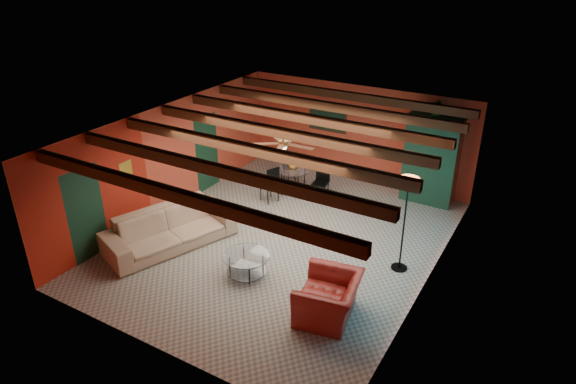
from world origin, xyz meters
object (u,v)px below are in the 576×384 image
Objects in this scene: armoire at (432,160)px; floor_lamp at (404,225)px; coffee_table at (246,265)px; armchair at (329,298)px; vase at (293,155)px; potted_plant at (439,108)px; sofa at (170,229)px; dining_table at (293,176)px.

armoire is 3.45m from floor_lamp.
floor_lamp is at bearing 34.63° from coffee_table.
armchair is 1.26× the size of coffee_table.
potted_plant is at bearing 23.92° from vase.
sofa is 2.13m from coffee_table.
potted_plant is (-0.43, 3.43, 1.46)m from floor_lamp.
armchair is 5.09m from dining_table.
sofa is 5.04m from floor_lamp.
armoire reaches higher than sofa.
armoire reaches higher than coffee_table.
potted_plant is at bearing 167.54° from armchair.
potted_plant is (3.24, 1.44, 2.00)m from dining_table.
armoire is at bearing 23.92° from vase.
vase is (-3.24, -1.44, -1.40)m from potted_plant.
armchair is 0.63× the size of dining_table.
armchair is 5.57m from armoire.
sofa is 6.70m from armoire.
vase is (-3.24, -1.44, -0.02)m from armoire.
armoire is (4.28, 5.11, 0.70)m from sofa.
sofa is 1.38× the size of floor_lamp.
armoire reaches higher than armchair.
floor_lamp is at bearing -28.40° from vase.
vase is at bearing 0.00° from dining_table.
dining_table is 4.21m from floor_lamp.
floor_lamp is 4.18m from vase.
armchair is 2.27m from floor_lamp.
potted_plant is (2.17, 5.22, 2.25)m from coffee_table.
potted_plant is at bearing 23.92° from dining_table.
vase reaches higher than armchair.
coffee_table is 3.26m from floor_lamp.
floor_lamp is at bearing -82.02° from armoire.
armchair is 5.91m from potted_plant.
sofa is at bearing -105.83° from vase.
dining_table is 0.93× the size of floor_lamp.
potted_plant is at bearing -19.33° from sofa.
coffee_table is 5.72m from armoire.
dining_table is (-3.05, 4.08, 0.11)m from armchair.
floor_lamp is (3.67, -1.99, 0.53)m from dining_table.
armoire is (3.24, 1.44, 0.62)m from dining_table.
potted_plant is 2.45× the size of vase.
vase reaches higher than coffee_table.
sofa is 3.87m from vase.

